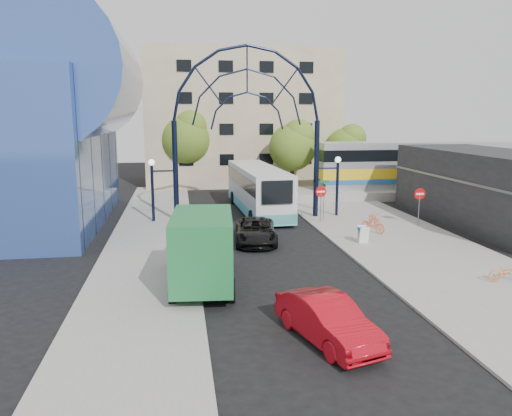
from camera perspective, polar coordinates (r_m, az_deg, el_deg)
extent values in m
plane|color=black|center=(22.41, 4.02, -8.65)|extent=(120.00, 120.00, 0.00)
cube|color=gray|center=(28.69, 18.02, -4.72)|extent=(8.00, 56.00, 0.12)
cube|color=gray|center=(27.66, -12.14, -4.99)|extent=(5.00, 50.00, 0.12)
cylinder|color=black|center=(34.83, -9.18, 4.06)|extent=(0.36, 0.36, 7.00)
cylinder|color=black|center=(36.18, 6.90, 4.36)|extent=(0.36, 0.36, 7.00)
cylinder|color=black|center=(35.08, -11.72, 1.55)|extent=(0.20, 0.20, 4.00)
cylinder|color=black|center=(36.84, 9.25, 2.06)|extent=(0.20, 0.20, 4.00)
sphere|color=white|center=(34.81, -11.86, 5.13)|extent=(0.44, 0.44, 0.44)
sphere|color=white|center=(36.58, 9.35, 5.47)|extent=(0.44, 0.44, 0.44)
cylinder|color=slate|center=(34.55, 7.40, 0.23)|extent=(0.06, 0.06, 2.20)
cylinder|color=red|center=(34.38, 7.44, 1.87)|extent=(0.80, 0.04, 0.80)
cube|color=white|center=(34.36, 7.45, 1.87)|extent=(0.55, 0.02, 0.12)
cylinder|color=slate|center=(34.99, 18.12, -0.08)|extent=(0.06, 0.06, 2.20)
cylinder|color=red|center=(34.83, 18.21, 1.54)|extent=(0.76, 0.04, 0.76)
cube|color=white|center=(34.80, 18.23, 1.53)|extent=(0.55, 0.02, 0.12)
cylinder|color=slate|center=(35.18, 7.76, 0.91)|extent=(0.05, 0.05, 2.80)
cube|color=#146626|center=(34.98, 7.81, 3.00)|extent=(0.70, 0.03, 0.18)
cube|color=#146626|center=(35.02, 7.80, 2.60)|extent=(0.03, 0.70, 0.18)
cube|color=white|center=(29.18, 12.27, -3.05)|extent=(0.55, 0.26, 0.99)
cube|color=white|center=(29.50, 12.03, -2.89)|extent=(0.55, 0.26, 0.99)
cube|color=#1E59A5|center=(29.27, 12.17, -2.34)|extent=(0.55, 0.42, 0.14)
cylinder|color=#3454A0|center=(36.43, -20.91, 14.04)|extent=(9.00, 16.00, 9.00)
cube|color=black|center=(37.33, 25.10, 2.08)|extent=(6.00, 16.00, 5.00)
cube|color=tan|center=(56.03, -1.94, 10.19)|extent=(20.00, 12.00, 14.00)
cube|color=gray|center=(49.79, 21.11, 1.82)|extent=(32.00, 5.00, 0.80)
cube|color=#B7B7BC|center=(49.50, 21.30, 4.68)|extent=(25.00, 3.00, 4.20)
cube|color=gold|center=(49.56, 21.26, 3.99)|extent=(25.10, 3.05, 0.90)
cube|color=black|center=(49.42, 21.38, 5.83)|extent=(25.05, 3.05, 1.00)
cube|color=#1E59A5|center=(49.64, 21.20, 3.19)|extent=(25.10, 3.05, 0.35)
cylinder|color=#382314|center=(48.24, 4.14, 3.27)|extent=(0.36, 0.36, 2.52)
sphere|color=#40641A|center=(47.94, 4.19, 6.93)|extent=(4.48, 4.48, 4.48)
sphere|color=#40641A|center=(47.71, 4.88, 8.24)|extent=(3.08, 3.08, 3.08)
cylinder|color=#382314|center=(50.97, -7.94, 3.79)|extent=(0.36, 0.36, 2.88)
sphere|color=#40641A|center=(50.68, -8.04, 7.75)|extent=(5.12, 5.12, 5.12)
sphere|color=#40641A|center=(50.35, -7.49, 9.20)|extent=(3.52, 3.52, 3.52)
cylinder|color=#382314|center=(51.81, 10.13, 3.54)|extent=(0.36, 0.36, 2.34)
sphere|color=#40641A|center=(51.54, 10.23, 6.69)|extent=(4.16, 4.16, 4.16)
sphere|color=#40641A|center=(51.37, 10.91, 7.82)|extent=(2.86, 2.86, 2.86)
cube|color=silver|center=(38.27, 0.22, 2.35)|extent=(3.28, 12.56, 3.14)
cube|color=#5BCBCA|center=(38.48, 0.22, 0.44)|extent=(3.31, 12.56, 0.76)
cube|color=black|center=(38.18, 0.22, 3.32)|extent=(3.32, 12.31, 0.97)
cube|color=black|center=(32.10, 2.45, 1.82)|extent=(2.05, 0.24, 1.52)
cube|color=black|center=(44.30, -1.37, 3.26)|extent=(2.60, 0.30, 1.73)
cylinder|color=black|center=(42.01, -2.63, 1.18)|extent=(0.35, 1.05, 1.04)
cylinder|color=black|center=(42.49, 0.96, 1.30)|extent=(0.35, 1.05, 1.04)
cylinder|color=black|center=(33.80, -0.47, -1.12)|extent=(0.35, 1.05, 1.04)
cylinder|color=black|center=(34.39, 3.94, -0.94)|extent=(0.35, 1.05, 1.04)
cube|color=black|center=(24.05, -5.86, -4.54)|extent=(2.54, 2.63, 2.24)
cube|color=black|center=(25.12, -5.80, -2.81)|extent=(2.04, 0.27, 1.02)
cube|color=#1C6C36|center=(20.89, -6.14, -4.56)|extent=(2.82, 4.87, 2.85)
cylinder|color=black|center=(24.00, -8.67, -6.21)|extent=(0.34, 1.00, 0.98)
cylinder|color=black|center=(23.92, -3.03, -6.16)|extent=(0.34, 1.00, 0.98)
cylinder|color=black|center=(20.24, -9.54, -9.45)|extent=(0.34, 1.00, 0.98)
cylinder|color=black|center=(20.15, -2.80, -9.40)|extent=(0.34, 1.00, 0.98)
imported|color=black|center=(29.18, -0.03, -2.63)|extent=(2.90, 5.30, 1.41)
imported|color=#AD0A16|center=(16.96, 8.16, -12.51)|extent=(2.82, 4.82, 1.50)
imported|color=#F35F30|center=(34.38, 13.29, -1.16)|extent=(0.67, 1.65, 0.85)
imported|color=#FF6733|center=(32.08, 13.25, -1.83)|extent=(1.32, 1.72, 1.04)
imported|color=orange|center=(24.77, 26.81, -6.56)|extent=(1.73, 0.80, 0.88)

